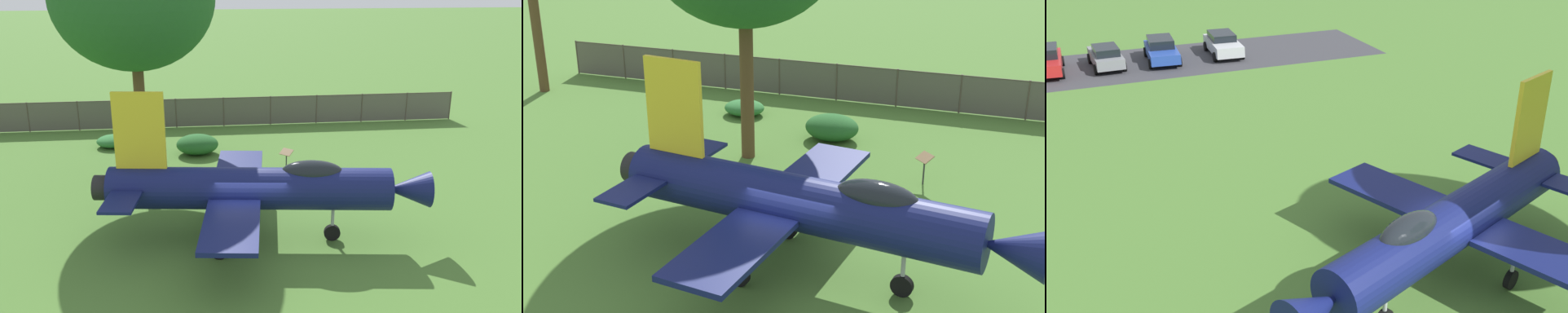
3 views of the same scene
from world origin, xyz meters
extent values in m
plane|color=#47722D|center=(0.00, 0.00, 0.00)|extent=(200.00, 200.00, 0.00)
cylinder|color=#111951|center=(0.00, 0.00, 2.04)|extent=(2.48, 10.20, 1.52)
cone|color=#111951|center=(0.54, 5.62, 2.04)|extent=(1.44, 1.72, 1.30)
cylinder|color=black|center=(-0.51, -5.28, 2.04)|extent=(0.97, 0.68, 0.91)
ellipsoid|color=black|center=(0.21, 2.21, 2.69)|extent=(1.11, 2.28, 0.84)
cube|color=yellow|center=(-0.37, -3.82, 4.18)|extent=(0.31, 1.81, 2.76)
cube|color=#111951|center=(-2.72, -0.25, 1.85)|extent=(4.00, 2.17, 0.16)
cube|color=#111951|center=(2.62, -0.76, 1.85)|extent=(4.00, 2.17, 0.16)
cube|color=#111951|center=(-2.06, -4.06, 2.19)|extent=(1.90, 1.27, 0.10)
cube|color=#111951|center=(1.25, -4.38, 2.19)|extent=(1.90, 1.27, 0.10)
cylinder|color=#A5A8AD|center=(0.29, 3.02, 1.09)|extent=(0.12, 0.12, 1.59)
cylinder|color=black|center=(0.29, 3.02, 0.30)|extent=(0.24, 0.61, 0.60)
cylinder|color=#A5A8AD|center=(-1.55, -0.87, 1.09)|extent=(0.12, 0.12, 1.59)
cylinder|color=black|center=(-1.55, -0.87, 0.30)|extent=(0.24, 0.61, 0.60)
cylinder|color=#A5A8AD|center=(1.36, -1.15, 1.09)|extent=(0.12, 0.12, 1.59)
cylinder|color=black|center=(1.36, -1.15, 0.30)|extent=(0.24, 0.61, 0.60)
cylinder|color=brown|center=(-7.13, -4.60, 3.19)|extent=(0.51, 0.51, 6.38)
cylinder|color=brown|center=(-11.46, -17.68, 3.31)|extent=(0.48, 0.48, 6.63)
cylinder|color=#4C4238|center=(-15.48, 5.18, 0.91)|extent=(0.08, 0.08, 1.82)
cylinder|color=#4C4238|center=(-15.40, 2.27, 0.91)|extent=(0.08, 0.08, 1.82)
cylinder|color=#4C4238|center=(-15.31, -0.63, 0.91)|extent=(0.08, 0.08, 1.82)
cylinder|color=#4C4238|center=(-15.23, -3.53, 0.91)|extent=(0.08, 0.08, 1.82)
cylinder|color=#4C4238|center=(-15.14, -6.44, 0.91)|extent=(0.08, 0.08, 1.82)
cylinder|color=#4C4238|center=(-15.06, -9.34, 0.91)|extent=(0.08, 0.08, 1.82)
cylinder|color=#4C4238|center=(-14.98, -12.25, 0.91)|extent=(0.08, 0.08, 1.82)
cylinder|color=#4C4238|center=(-14.89, -15.15, 0.91)|extent=(0.08, 0.08, 1.82)
cylinder|color=#4C4238|center=(-14.81, -18.05, 0.91)|extent=(0.08, 0.08, 1.82)
cylinder|color=#4C4238|center=(-15.27, -2.08, 1.77)|extent=(0.98, 31.95, 0.05)
cube|color=#59544C|center=(-15.27, -2.08, 0.91)|extent=(0.95, 31.94, 1.74)
ellipsoid|color=#2D7033|center=(-11.67, -6.78, 0.32)|extent=(1.61, 1.83, 0.65)
ellipsoid|color=#235B26|center=(-10.07, -2.14, 0.52)|extent=(1.85, 2.21, 1.04)
cylinder|color=#333333|center=(-6.95, 2.22, 0.45)|extent=(0.06, 0.06, 0.90)
cube|color=olive|center=(-6.95, 2.22, 1.02)|extent=(0.70, 0.71, 0.25)
camera|label=1|loc=(19.18, -1.18, 9.91)|focal=39.75mm
camera|label=2|loc=(16.06, 5.78, 10.35)|focal=48.62mm
camera|label=3|loc=(-6.57, 14.32, 11.00)|focal=42.25mm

